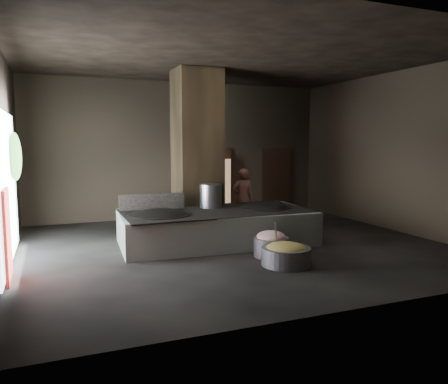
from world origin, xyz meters
name	(u,v)px	position (x,y,z in m)	size (l,w,h in m)	color
floor	(233,247)	(0.00, 0.00, -0.05)	(10.00, 9.00, 0.10)	black
ceiling	(234,55)	(0.00, 0.00, 4.55)	(10.00, 9.00, 0.10)	black
back_wall	(181,150)	(0.00, 4.55, 2.25)	(10.00, 0.10, 4.50)	black
front_wall	(356,161)	(0.00, -4.55, 2.25)	(10.00, 0.10, 4.50)	black
right_wall	(398,152)	(5.05, 0.00, 2.25)	(0.10, 9.00, 4.50)	black
pillar	(197,152)	(-0.30, 1.90, 2.25)	(1.20, 1.20, 4.50)	black
hearth_platform	(216,227)	(-0.31, 0.35, 0.41)	(4.70, 2.25, 0.82)	silver
platform_cap	(216,211)	(-0.31, 0.35, 0.82)	(4.60, 2.21, 0.03)	black
wok_left	(160,218)	(-1.76, 0.30, 0.75)	(1.48, 1.48, 0.41)	black
wok_left_rim	(160,215)	(-1.76, 0.30, 0.82)	(1.51, 1.51, 0.05)	black
wok_right	(264,210)	(1.04, 0.40, 0.75)	(1.38, 1.38, 0.39)	black
wok_right_rim	(264,208)	(1.04, 0.40, 0.82)	(1.41, 1.41, 0.05)	black
stock_pot	(211,196)	(-0.26, 0.90, 1.13)	(0.57, 0.57, 0.61)	#999CA0
splash_guard	(152,202)	(-1.76, 1.10, 1.03)	(1.64, 0.06, 0.41)	black
cook	(243,198)	(1.22, 2.15, 0.87)	(0.63, 0.41, 1.74)	#94564B
veg_basin	(286,256)	(0.33, -2.01, 0.19)	(1.02, 1.02, 0.37)	slate
veg_fill	(286,248)	(0.33, -2.01, 0.35)	(0.83, 0.83, 0.26)	olive
ladle	(276,238)	(0.18, -1.86, 0.55)	(0.03, 0.03, 0.80)	#999CA0
meat_basin	(271,247)	(0.36, -1.28, 0.21)	(0.77, 0.77, 0.42)	slate
meat_fill	(271,236)	(0.36, -1.28, 0.45)	(0.64, 0.64, 0.24)	#CB7A8A
doorway_near	(215,183)	(1.20, 4.45, 1.10)	(1.18, 0.08, 2.38)	black
doorway_near_glow	(220,185)	(1.29, 4.20, 1.05)	(0.76, 0.04, 1.79)	#8C6647
doorway_far	(276,181)	(3.60, 4.45, 1.10)	(1.18, 0.08, 2.38)	black
doorway_far_glow	(280,181)	(3.86, 4.66, 1.05)	(0.80, 0.04, 1.88)	#8C6647
left_opening	(7,188)	(-4.95, 0.20, 1.60)	(0.04, 4.20, 3.10)	white
pavilion_sliver	(7,236)	(-4.88, -1.10, 0.85)	(0.05, 0.90, 1.70)	maroon
tree_silhouette	(15,156)	(-4.85, 1.30, 2.20)	(0.28, 1.10, 1.10)	#194714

